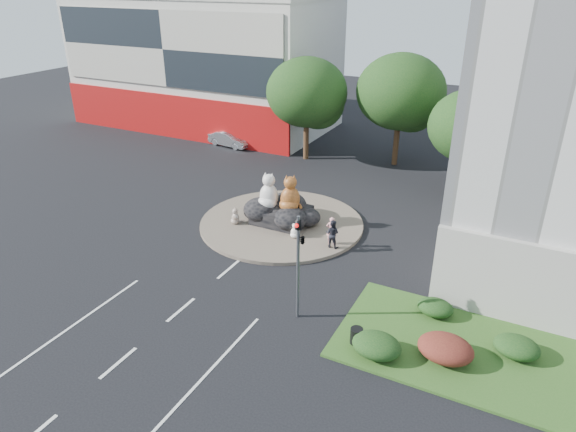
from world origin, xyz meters
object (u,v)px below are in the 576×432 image
Objects in this scene: cat_white at (269,190)px; kitten_white at (295,230)px; kitten_calico at (235,216)px; litter_bin at (356,336)px; parked_car at (230,139)px; cat_tabby at (290,193)px; pedestrian_dark at (332,234)px; pedestrian_pink at (332,230)px.

cat_white reaches higher than kitten_white.
kitten_calico reaches higher than litter_bin.
parked_car is 5.67× the size of litter_bin.
kitten_calico is at bearing 174.54° from cat_tabby.
cat_tabby is 3.96m from pedestrian_dark.
pedestrian_dark reaches higher than kitten_calico.
parked_car is (-13.15, 13.48, 0.01)m from kitten_white.
cat_tabby is 17.12m from parked_car.
cat_white is at bearing -16.93° from pedestrian_dark.
cat_tabby is 0.56× the size of parked_car.
kitten_calico is at bearing -144.34° from cat_white.
cat_tabby is 2.49× the size of kitten_white.
cat_tabby is at bearing -25.54° from pedestrian_dark.
pedestrian_pink is at bearing -53.43° from cat_tabby.
cat_white is 0.99× the size of cat_tabby.
cat_tabby reaches higher than kitten_white.
kitten_white reaches higher than litter_bin.
kitten_white is at bearing -86.92° from cat_tabby.
pedestrian_pink is at bearing -61.55° from pedestrian_dark.
cat_white reaches higher than parked_car.
kitten_white is 2.22m from pedestrian_pink.
parked_car reaches higher than kitten_calico.
cat_tabby reaches higher than pedestrian_pink.
kitten_calico is 12.68m from litter_bin.
cat_white reaches higher than pedestrian_pink.
pedestrian_pink is 2.30× the size of litter_bin.
kitten_white is 0.55× the size of pedestrian_pink.
kitten_calico is at bearing 145.40° from litter_bin.
kitten_calico is 1.45× the size of litter_bin.
litter_bin is (7.45, -8.69, -1.75)m from cat_tabby.
kitten_white is at bearing -31.34° from cat_white.
pedestrian_dark is (2.37, -0.12, 0.36)m from kitten_white.
kitten_calico is (-1.64, -1.31, -1.50)m from cat_white.
cat_tabby is at bearing 130.61° from litter_bin.
parked_car is (-12.11, 12.00, -1.56)m from cat_tabby.
cat_white is 3.14m from kitten_white.
pedestrian_pink is at bearing -16.08° from cat_white.
pedestrian_pink reaches higher than litter_bin.
kitten_white is at bearing -5.13° from pedestrian_pink.
kitten_white is 0.55× the size of pedestrian_dark.
pedestrian_pink is at bearing 119.63° from litter_bin.
cat_tabby is 3.66m from kitten_calico.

